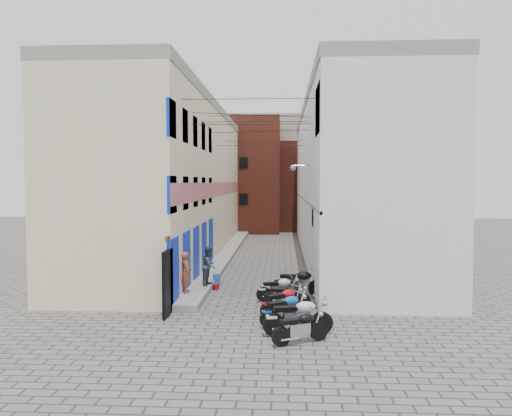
% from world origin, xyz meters
% --- Properties ---
extents(ground, '(90.00, 90.00, 0.00)m').
position_xyz_m(ground, '(0.00, 0.00, 0.00)').
color(ground, '#5D5A57').
rests_on(ground, ground).
extents(plinth, '(0.90, 26.00, 0.25)m').
position_xyz_m(plinth, '(-2.05, 13.00, 0.12)').
color(plinth, gray).
rests_on(plinth, ground).
extents(building_left, '(5.10, 27.00, 9.00)m').
position_xyz_m(building_left, '(-4.98, 12.95, 4.50)').
color(building_left, beige).
rests_on(building_left, ground).
extents(building_right, '(5.94, 26.00, 9.00)m').
position_xyz_m(building_right, '(5.00, 13.00, 4.51)').
color(building_right, silver).
rests_on(building_right, ground).
extents(building_far_brick_left, '(6.00, 6.00, 10.00)m').
position_xyz_m(building_far_brick_left, '(-2.00, 28.00, 5.00)').
color(building_far_brick_left, maroon).
rests_on(building_far_brick_left, ground).
extents(building_far_brick_right, '(5.00, 6.00, 8.00)m').
position_xyz_m(building_far_brick_right, '(3.00, 30.00, 4.00)').
color(building_far_brick_right, maroon).
rests_on(building_far_brick_right, ground).
extents(building_far_concrete, '(8.00, 5.00, 11.00)m').
position_xyz_m(building_far_concrete, '(0.00, 34.00, 5.50)').
color(building_far_concrete, gray).
rests_on(building_far_concrete, ground).
extents(far_shopfront, '(2.00, 0.30, 2.40)m').
position_xyz_m(far_shopfront, '(0.00, 25.20, 1.20)').
color(far_shopfront, black).
rests_on(far_shopfront, ground).
extents(overhead_wires, '(5.80, 13.02, 1.32)m').
position_xyz_m(overhead_wires, '(0.00, 7.64, 7.12)').
color(overhead_wires, black).
rests_on(overhead_wires, ground).
extents(motorcycle_a, '(1.78, 1.28, 1.00)m').
position_xyz_m(motorcycle_a, '(1.77, -3.00, 0.50)').
color(motorcycle_a, black).
rests_on(motorcycle_a, ground).
extents(motorcycle_b, '(2.17, 1.07, 1.20)m').
position_xyz_m(motorcycle_b, '(1.73, -2.25, 0.60)').
color(motorcycle_b, silver).
rests_on(motorcycle_b, ground).
extents(motorcycle_c, '(1.86, 1.52, 1.07)m').
position_xyz_m(motorcycle_c, '(1.38, -1.22, 0.53)').
color(motorcycle_c, '#0C52B5').
rests_on(motorcycle_c, ground).
extents(motorcycle_d, '(1.81, 1.54, 1.06)m').
position_xyz_m(motorcycle_d, '(1.32, -0.18, 0.53)').
color(motorcycle_d, '#B10C12').
rests_on(motorcycle_d, ground).
extents(motorcycle_e, '(1.74, 0.68, 0.98)m').
position_xyz_m(motorcycle_e, '(1.42, 0.75, 0.49)').
color(motorcycle_e, black).
rests_on(motorcycle_e, ground).
extents(motorcycle_f, '(1.82, 0.95, 1.01)m').
position_xyz_m(motorcycle_f, '(1.15, 1.87, 0.50)').
color(motorcycle_f, '#BCBCC1').
rests_on(motorcycle_f, ground).
extents(motorcycle_g, '(2.08, 0.72, 1.19)m').
position_xyz_m(motorcycle_g, '(1.88, 2.68, 0.60)').
color(motorcycle_g, black).
rests_on(motorcycle_g, ground).
extents(person_a, '(0.52, 0.65, 1.56)m').
position_xyz_m(person_a, '(-2.35, 1.91, 1.03)').
color(person_a, brown).
rests_on(person_a, plinth).
extents(person_b, '(0.76, 0.88, 1.58)m').
position_xyz_m(person_b, '(-1.70, 3.44, 1.04)').
color(person_b, '#353F50').
rests_on(person_b, plinth).
extents(water_jug_near, '(0.39, 0.39, 0.50)m').
position_xyz_m(water_jug_near, '(-1.55, 4.46, 0.25)').
color(water_jug_near, blue).
rests_on(water_jug_near, ground).
extents(water_jug_far, '(0.35, 0.35, 0.48)m').
position_xyz_m(water_jug_far, '(-1.55, 4.55, 0.24)').
color(water_jug_far, blue).
rests_on(water_jug_far, ground).
extents(red_crate, '(0.43, 0.39, 0.22)m').
position_xyz_m(red_crate, '(-1.55, 3.69, 0.11)').
color(red_crate, '#A00B15').
rests_on(red_crate, ground).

